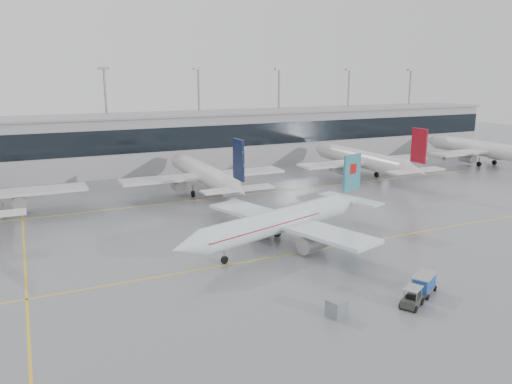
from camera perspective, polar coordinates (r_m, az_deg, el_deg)
name	(u,v)px	position (r m, az deg, el deg)	size (l,w,h in m)	color
ground	(298,253)	(60.92, 4.85, -6.94)	(320.00, 320.00, 0.00)	gray
taxi_line_main	(298,253)	(60.92, 4.85, -6.94)	(120.00, 0.25, 0.01)	yellow
taxi_line_north	(212,198)	(87.01, -5.06, -0.73)	(120.00, 0.25, 0.01)	yellow
taxi_line_cross	(24,251)	(67.70, -24.97, -6.09)	(0.25, 60.00, 0.01)	yellow
terminal	(162,142)	(116.00, -10.64, 5.64)	(180.00, 15.00, 12.00)	#959598
terminal_glass	(171,139)	(108.58, -9.64, 5.96)	(180.00, 0.20, 5.00)	black
terminal_roof	(161,115)	(115.36, -10.77, 8.69)	(182.00, 16.00, 0.40)	gray
light_masts	(154,108)	(121.08, -11.53, 9.41)	(156.40, 1.00, 22.60)	gray
air_canada_jet	(286,220)	(63.02, 3.41, -3.22)	(32.39, 25.70, 10.04)	white
parked_jet_c	(204,174)	(89.60, -5.93, 2.09)	(29.64, 36.96, 11.72)	silver
parked_jet_d	(364,160)	(106.19, 12.21, 3.62)	(29.64, 36.96, 11.72)	silver
parked_jet_e	(484,149)	(130.28, 24.60, 4.46)	(29.64, 36.96, 11.72)	silver
baggage_tug	(412,300)	(49.38, 17.36, -11.74)	(3.69, 2.61, 1.83)	#2E312B
baggage_cart	(424,282)	(52.36, 18.65, -9.76)	(3.60, 3.06, 1.96)	gray
gse_unit	(337,308)	(46.09, 9.21, -12.95)	(1.57, 1.45, 1.57)	gray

